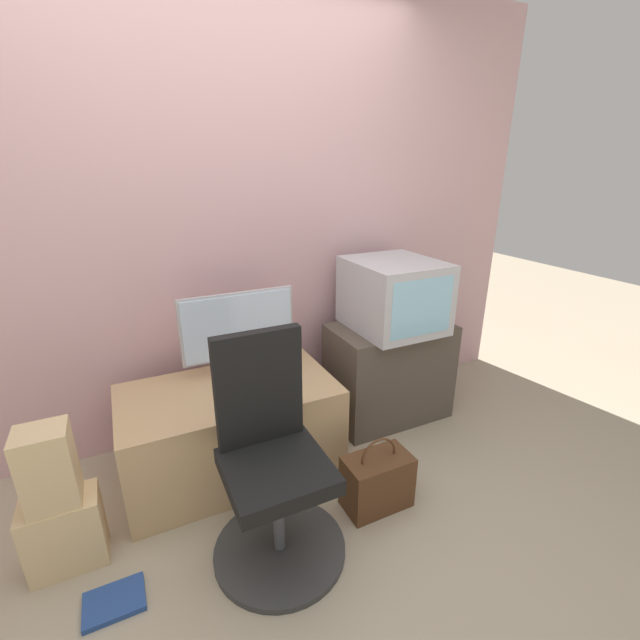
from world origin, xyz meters
TOP-DOWN VIEW (x-y plane):
  - ground_plane at (0.00, 0.00)m, footprint 12.00×12.00m
  - wall_back at (0.00, 1.32)m, footprint 4.40×0.05m
  - desk at (-0.08, 0.86)m, footprint 1.11×0.62m
  - side_stand at (0.99, 0.94)m, footprint 0.76×0.45m
  - main_monitor at (0.03, 1.01)m, footprint 0.63×0.20m
  - keyboard at (0.01, 0.77)m, footprint 0.35×0.13m
  - mouse at (0.26, 0.77)m, footprint 0.06×0.04m
  - crt_tv at (0.98, 0.92)m, footprint 0.50×0.56m
  - office_chair at (-0.06, 0.27)m, footprint 0.58×0.58m
  - cardboard_box_lower at (-0.88, 0.56)m, footprint 0.29×0.18m
  - cardboard_box_upper at (-0.88, 0.56)m, footprint 0.19×0.17m
  - handbag at (0.48, 0.27)m, footprint 0.33×0.19m
  - book at (-0.72, 0.27)m, footprint 0.22×0.17m

SIDE VIEW (x-z plane):
  - ground_plane at x=0.00m, z-range 0.00..0.00m
  - book at x=-0.72m, z-range 0.00..0.02m
  - handbag at x=0.48m, z-range -0.05..0.34m
  - cardboard_box_lower at x=-0.88m, z-range 0.00..0.32m
  - desk at x=-0.08m, z-range 0.00..0.50m
  - side_stand at x=0.99m, z-range 0.00..0.64m
  - office_chair at x=-0.06m, z-range -0.10..0.88m
  - cardboard_box_upper at x=-0.88m, z-range 0.32..0.66m
  - keyboard at x=0.01m, z-range 0.50..0.51m
  - mouse at x=0.26m, z-range 0.50..0.53m
  - main_monitor at x=0.03m, z-range 0.51..0.98m
  - crt_tv at x=0.98m, z-range 0.64..1.07m
  - wall_back at x=0.00m, z-range 0.00..2.60m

